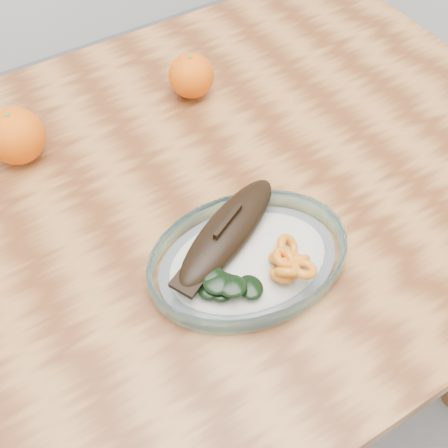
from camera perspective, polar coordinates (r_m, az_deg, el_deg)
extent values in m
plane|color=slate|center=(1.45, -2.92, -16.93)|extent=(3.00, 3.00, 0.00)
cube|color=brown|center=(0.81, -5.00, 1.54)|extent=(1.20, 0.80, 0.04)
cylinder|color=brown|center=(1.49, 8.32, 9.51)|extent=(0.06, 0.06, 0.71)
ellipsoid|color=white|center=(0.72, 2.48, -3.89)|extent=(0.52, 0.40, 0.01)
torus|color=#90D2DE|center=(0.72, 2.51, -3.44)|extent=(0.54, 0.54, 0.03)
ellipsoid|color=white|center=(0.71, 2.53, -3.08)|extent=(0.46, 0.35, 0.02)
ellipsoid|color=black|center=(0.71, 0.39, 0.05)|extent=(0.21, 0.14, 0.03)
ellipsoid|color=black|center=(0.71, 0.39, -0.25)|extent=(0.18, 0.12, 0.02)
cube|color=black|center=(0.67, -3.65, -5.01)|extent=(0.05, 0.05, 0.01)
cube|color=black|center=(0.70, 0.40, 0.83)|extent=(0.06, 0.03, 0.02)
torus|color=#D4560F|center=(0.69, 6.61, -3.75)|extent=(0.04, 0.05, 0.04)
torus|color=#D4560F|center=(0.69, 6.76, -3.76)|extent=(0.05, 0.05, 0.03)
torus|color=#D4560F|center=(0.69, 6.83, -2.94)|extent=(0.04, 0.04, 0.03)
torus|color=#D4560F|center=(0.70, 7.58, -2.84)|extent=(0.05, 0.04, 0.04)
torus|color=#D4560F|center=(0.69, 5.95, -2.75)|extent=(0.04, 0.05, 0.03)
torus|color=#D4560F|center=(0.71, 6.58, -1.47)|extent=(0.04, 0.04, 0.04)
torus|color=#D4560F|center=(0.68, 6.00, -4.49)|extent=(0.04, 0.04, 0.03)
torus|color=#D4560F|center=(0.67, 8.28, -3.81)|extent=(0.05, 0.05, 0.02)
torus|color=#D4560F|center=(0.68, 6.25, -2.73)|extent=(0.04, 0.04, 0.03)
torus|color=#D4560F|center=(0.67, 6.57, -4.12)|extent=(0.04, 0.04, 0.04)
ellipsoid|color=black|center=(0.67, 0.00, -5.48)|extent=(0.05, 0.05, 0.01)
ellipsoid|color=black|center=(0.67, 0.43, -5.46)|extent=(0.03, 0.04, 0.01)
ellipsoid|color=black|center=(0.67, 2.72, -5.74)|extent=(0.04, 0.04, 0.01)
ellipsoid|color=black|center=(0.67, -0.21, -5.97)|extent=(0.04, 0.04, 0.01)
ellipsoid|color=black|center=(0.67, -1.20, -5.93)|extent=(0.04, 0.03, 0.01)
ellipsoid|color=black|center=(0.67, -1.24, -4.49)|extent=(0.04, 0.04, 0.01)
ellipsoid|color=black|center=(0.66, 0.84, -5.61)|extent=(0.05, 0.05, 0.01)
ellipsoid|color=black|center=(0.66, -0.70, -5.22)|extent=(0.04, 0.04, 0.01)
sphere|color=#FF4405|center=(0.88, -20.41, 8.36)|extent=(0.09, 0.09, 0.09)
sphere|color=#FF4405|center=(0.94, -3.34, 14.80)|extent=(0.07, 0.07, 0.07)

